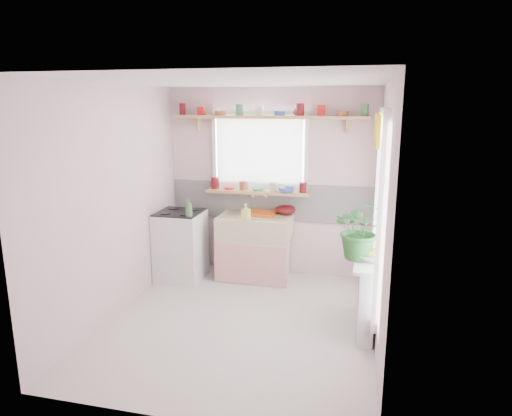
# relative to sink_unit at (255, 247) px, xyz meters

# --- Properties ---
(room) EXTENTS (3.20, 3.20, 3.20)m
(room) POSITION_rel_sink_unit_xyz_m (0.81, -0.43, 0.94)
(room) COLOR beige
(room) RESTS_ON ground
(sink_unit) EXTENTS (0.95, 0.65, 1.11)m
(sink_unit) POSITION_rel_sink_unit_xyz_m (0.00, 0.00, 0.00)
(sink_unit) COLOR white
(sink_unit) RESTS_ON ground
(cooker) EXTENTS (0.58, 0.58, 0.93)m
(cooker) POSITION_rel_sink_unit_xyz_m (-0.95, -0.24, 0.03)
(cooker) COLOR white
(cooker) RESTS_ON ground
(radiator_ledge) EXTENTS (0.22, 0.95, 0.78)m
(radiator_ledge) POSITION_rel_sink_unit_xyz_m (1.45, -1.09, -0.03)
(radiator_ledge) COLOR white
(radiator_ledge) RESTS_ON ground
(windowsill) EXTENTS (1.40, 0.22, 0.04)m
(windowsill) POSITION_rel_sink_unit_xyz_m (-0.00, 0.19, 0.71)
(windowsill) COLOR tan
(windowsill) RESTS_ON room
(pine_shelf) EXTENTS (2.52, 0.24, 0.04)m
(pine_shelf) POSITION_rel_sink_unit_xyz_m (0.15, 0.18, 1.69)
(pine_shelf) COLOR tan
(pine_shelf) RESTS_ON room
(shelf_crockery) EXTENTS (2.47, 0.11, 0.12)m
(shelf_crockery) POSITION_rel_sink_unit_xyz_m (0.13, 0.18, 1.76)
(shelf_crockery) COLOR #590F14
(shelf_crockery) RESTS_ON pine_shelf
(sill_crockery) EXTENTS (1.35, 0.11, 0.12)m
(sill_crockery) POSITION_rel_sink_unit_xyz_m (-0.02, 0.19, 0.78)
(sill_crockery) COLOR #590F14
(sill_crockery) RESTS_ON windowsill
(dish_tray) EXTENTS (0.43, 0.34, 0.04)m
(dish_tray) POSITION_rel_sink_unit_xyz_m (0.05, 0.11, 0.44)
(dish_tray) COLOR #D95213
(dish_tray) RESTS_ON sink_unit
(colander) EXTENTS (0.29, 0.29, 0.12)m
(colander) POSITION_rel_sink_unit_xyz_m (0.37, 0.21, 0.48)
(colander) COLOR #520E11
(colander) RESTS_ON sink_unit
(jade_plant) EXTENTS (0.65, 0.60, 0.61)m
(jade_plant) POSITION_rel_sink_unit_xyz_m (1.36, -1.15, 0.65)
(jade_plant) COLOR #276229
(jade_plant) RESTS_ON radiator_ledge
(fruit_bowl) EXTENTS (0.34, 0.34, 0.07)m
(fruit_bowl) POSITION_rel_sink_unit_xyz_m (1.48, -1.19, 0.38)
(fruit_bowl) COLOR silver
(fruit_bowl) RESTS_ON radiator_ledge
(herb_pot) EXTENTS (0.11, 0.08, 0.20)m
(herb_pot) POSITION_rel_sink_unit_xyz_m (1.36, -1.19, 0.44)
(herb_pot) COLOR #326628
(herb_pot) RESTS_ON radiator_ledge
(soap_bottle_sink) EXTENTS (0.11, 0.11, 0.20)m
(soap_bottle_sink) POSITION_rel_sink_unit_xyz_m (-0.07, -0.19, 0.52)
(soap_bottle_sink) COLOR #DEE767
(soap_bottle_sink) RESTS_ON sink_unit
(sill_cup) EXTENTS (0.15, 0.15, 0.11)m
(sill_cup) POSITION_rel_sink_unit_xyz_m (0.31, 0.13, 0.78)
(sill_cup) COLOR #F1E1D1
(sill_cup) RESTS_ON windowsill
(sill_bowl) EXTENTS (0.22, 0.22, 0.07)m
(sill_bowl) POSITION_rel_sink_unit_xyz_m (0.39, 0.13, 0.76)
(sill_bowl) COLOR #374FB5
(sill_bowl) RESTS_ON windowsill
(shelf_vase) EXTENTS (0.14, 0.14, 0.13)m
(shelf_vase) POSITION_rel_sink_unit_xyz_m (0.50, 0.24, 1.78)
(shelf_vase) COLOR #99422F
(shelf_vase) RESTS_ON pine_shelf
(cooker_bottle) EXTENTS (0.10, 0.10, 0.23)m
(cooker_bottle) POSITION_rel_sink_unit_xyz_m (-0.73, -0.46, 0.60)
(cooker_bottle) COLOR #3E7C48
(cooker_bottle) RESTS_ON cooker
(fruit) EXTENTS (0.20, 0.14, 0.10)m
(fruit) POSITION_rel_sink_unit_xyz_m (1.49, -1.19, 0.44)
(fruit) COLOR orange
(fruit) RESTS_ON fruit_bowl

